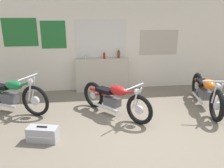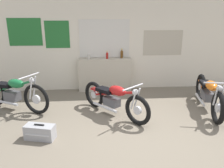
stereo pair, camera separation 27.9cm
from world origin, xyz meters
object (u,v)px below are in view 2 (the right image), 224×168
bottle_center (122,54)px  hard_case_silver (40,132)px  bottle_left_center (107,55)px  motorcycle_red (114,99)px  motorcycle_orange (208,94)px  bottle_leftmost (89,56)px  motorcycle_green (14,92)px

bottle_center → hard_case_silver: bottle_center is taller
bottle_left_center → motorcycle_red: size_ratio=0.15×
bottle_left_center → motorcycle_orange: (2.40, -1.68, -0.69)m
bottle_center → motorcycle_red: (-0.41, -1.87, -0.73)m
hard_case_silver → motorcycle_red: bearing=32.4°
bottle_leftmost → motorcycle_green: (-1.84, -1.26, -0.65)m
bottle_center → hard_case_silver: bearing=-124.0°
bottle_center → hard_case_silver: size_ratio=0.48×
motorcycle_orange → motorcycle_red: 2.36m
bottle_center → bottle_leftmost: bearing=-175.3°
motorcycle_green → hard_case_silver: (0.94, -1.47, -0.30)m
motorcycle_red → motorcycle_green: bearing=167.8°
bottle_leftmost → motorcycle_red: (0.60, -1.79, -0.69)m
motorcycle_orange → motorcycle_red: bearing=-177.1°
bottle_center → motorcycle_green: 3.22m
bottle_left_center → bottle_center: bearing=9.5°
bottle_leftmost → bottle_left_center: bottle_left_center is taller
bottle_left_center → motorcycle_green: 2.79m
bottle_left_center → hard_case_silver: bottle_left_center is taller
bottle_center → motorcycle_green: bearing=-154.7°
bottle_center → hard_case_silver: (-1.90, -2.82, -1.00)m
motorcycle_green → hard_case_silver: bearing=-57.4°
bottle_leftmost → bottle_center: size_ratio=0.63×
bottle_center → motorcycle_red: size_ratio=0.18×
bottle_center → motorcycle_red: bearing=-102.4°
motorcycle_red → hard_case_silver: bearing=-147.6°
bottle_leftmost → bottle_left_center: bearing=0.6°
motorcycle_orange → hard_case_silver: motorcycle_orange is taller
motorcycle_red → bottle_leftmost: bearing=108.4°
motorcycle_orange → motorcycle_red: (-2.36, -0.12, -0.02)m
bottle_left_center → motorcycle_green: bottle_left_center is taller
bottle_leftmost → motorcycle_orange: (2.95, -1.67, -0.67)m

